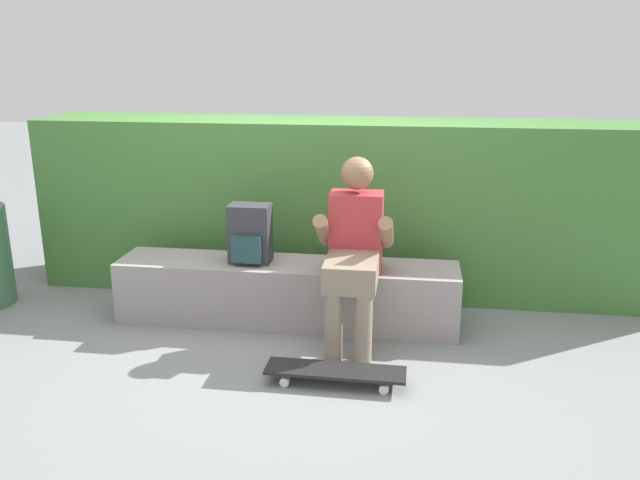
% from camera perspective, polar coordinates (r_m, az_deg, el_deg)
% --- Properties ---
extents(ground_plane, '(24.00, 24.00, 0.00)m').
position_cam_1_polar(ground_plane, '(4.27, -3.86, -9.14)').
color(ground_plane, gray).
extents(bench_main, '(2.34, 0.44, 0.43)m').
position_cam_1_polar(bench_main, '(4.53, -2.92, -4.61)').
color(bench_main, gray).
rests_on(bench_main, ground).
extents(person_skater, '(0.49, 0.62, 1.18)m').
position_cam_1_polar(person_skater, '(4.13, 3.00, -0.57)').
color(person_skater, '#B73338').
rests_on(person_skater, ground).
extents(skateboard_near_person, '(0.80, 0.21, 0.09)m').
position_cam_1_polar(skateboard_near_person, '(3.78, 1.36, -11.42)').
color(skateboard_near_person, black).
rests_on(skateboard_near_person, ground).
extents(backpack_on_bench, '(0.28, 0.23, 0.40)m').
position_cam_1_polar(backpack_on_bench, '(4.44, -6.15, 0.47)').
color(backpack_on_bench, '#333338').
rests_on(backpack_on_bench, bench_main).
extents(hedge_row, '(4.85, 0.69, 1.32)m').
position_cam_1_polar(hedge_row, '(5.08, 2.84, 2.99)').
color(hedge_row, '#427635').
rests_on(hedge_row, ground).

